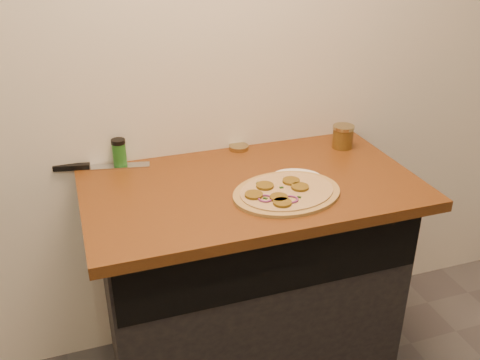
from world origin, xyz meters
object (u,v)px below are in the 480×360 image
object	(u,v)px
chefs_knife	(93,167)
salsa_jar	(343,137)
spice_shaker	(119,152)
pizza	(286,192)

from	to	relation	value
chefs_knife	salsa_jar	world-z (taller)	salsa_jar
salsa_jar	spice_shaker	distance (m)	0.90
pizza	salsa_jar	world-z (taller)	salsa_jar
spice_shaker	salsa_jar	bearing A→B (deg)	-7.45
pizza	salsa_jar	size ratio (longest dim) A/B	4.54
chefs_knife	pizza	bearing A→B (deg)	-35.27
chefs_knife	spice_shaker	world-z (taller)	spice_shaker
pizza	salsa_jar	bearing A→B (deg)	38.92
chefs_knife	spice_shaker	bearing A→B (deg)	-3.23
pizza	spice_shaker	xyz separation A→B (m)	(-0.51, 0.43, 0.04)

